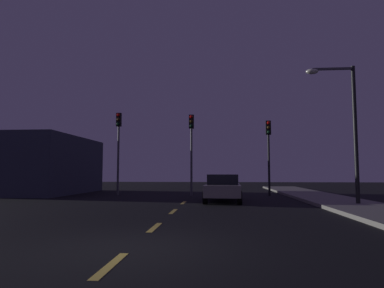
% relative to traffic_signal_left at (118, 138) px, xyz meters
% --- Properties ---
extents(ground_plane, '(80.00, 80.00, 0.00)m').
position_rel_traffic_signal_left_xyz_m(ground_plane, '(4.88, -8.37, -3.79)').
color(ground_plane, black).
extents(sidewalk_curb_right, '(3.00, 40.00, 0.15)m').
position_rel_traffic_signal_left_xyz_m(sidewalk_curb_right, '(12.38, -8.37, -3.71)').
color(sidewalk_curb_right, gray).
rests_on(sidewalk_curb_right, ground_plane).
extents(lane_stripe_nearest, '(0.16, 1.60, 0.01)m').
position_rel_traffic_signal_left_xyz_m(lane_stripe_nearest, '(4.88, -16.57, -3.78)').
color(lane_stripe_nearest, '#EACC4C').
rests_on(lane_stripe_nearest, ground_plane).
extents(lane_stripe_second, '(0.16, 1.60, 0.01)m').
position_rel_traffic_signal_left_xyz_m(lane_stripe_second, '(4.88, -12.77, -3.78)').
color(lane_stripe_second, '#EACC4C').
rests_on(lane_stripe_second, ground_plane).
extents(lane_stripe_third, '(0.16, 1.60, 0.01)m').
position_rel_traffic_signal_left_xyz_m(lane_stripe_third, '(4.88, -8.97, -3.78)').
color(lane_stripe_third, '#EACC4C').
rests_on(lane_stripe_third, ground_plane).
extents(lane_stripe_fourth, '(0.16, 1.60, 0.01)m').
position_rel_traffic_signal_left_xyz_m(lane_stripe_fourth, '(4.88, -5.17, -3.78)').
color(lane_stripe_fourth, '#EACC4C').
rests_on(lane_stripe_fourth, ground_plane).
extents(traffic_signal_left, '(0.32, 0.38, 5.45)m').
position_rel_traffic_signal_left_xyz_m(traffic_signal_left, '(0.00, 0.00, 0.00)').
color(traffic_signal_left, '#4C4C51').
rests_on(traffic_signal_left, ground_plane).
extents(traffic_signal_center, '(0.32, 0.38, 5.26)m').
position_rel_traffic_signal_left_xyz_m(traffic_signal_center, '(4.86, -0.00, -0.12)').
color(traffic_signal_center, '#4C4C51').
rests_on(traffic_signal_center, ground_plane).
extents(traffic_signal_right, '(0.32, 0.38, 4.81)m').
position_rel_traffic_signal_left_xyz_m(traffic_signal_right, '(9.83, -0.00, -0.41)').
color(traffic_signal_right, black).
rests_on(traffic_signal_right, ground_plane).
extents(car_stopped_ahead, '(1.97, 4.62, 1.39)m').
position_rel_traffic_signal_left_xyz_m(car_stopped_ahead, '(6.85, -4.27, -3.07)').
color(car_stopped_ahead, gray).
rests_on(car_stopped_ahead, ground_plane).
extents(street_lamp_right, '(2.17, 0.36, 6.26)m').
position_rel_traffic_signal_left_xyz_m(street_lamp_right, '(12.30, -6.55, 0.07)').
color(street_lamp_right, black).
rests_on(street_lamp_right, ground_plane).
extents(storefront_left, '(4.46, 9.06, 4.00)m').
position_rel_traffic_signal_left_xyz_m(storefront_left, '(-5.35, 1.48, -1.79)').
color(storefront_left, '#333847').
rests_on(storefront_left, ground_plane).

